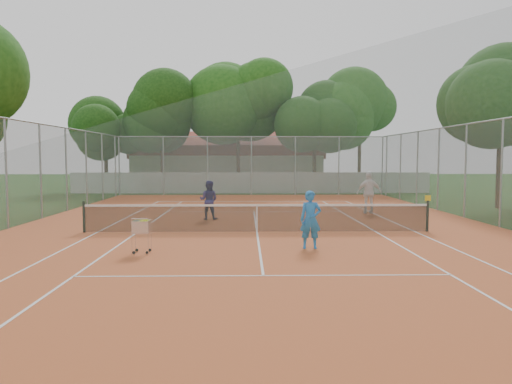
{
  "coord_description": "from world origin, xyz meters",
  "views": [
    {
      "loc": [
        -0.37,
        -17.09,
        2.6
      ],
      "look_at": [
        0.0,
        1.5,
        1.3
      ],
      "focal_mm": 35.0,
      "sensor_mm": 36.0,
      "label": 1
    }
  ],
  "objects_px": {
    "player_near": "(311,220)",
    "player_far_left": "(209,200)",
    "tennis_net": "(257,218)",
    "clubhouse": "(228,162)",
    "ball_hopper": "(142,235)",
    "player_far_right": "(369,193)"
  },
  "relations": [
    {
      "from": "player_near",
      "to": "ball_hopper",
      "type": "bearing_deg",
      "value": -169.97
    },
    {
      "from": "player_far_left",
      "to": "ball_hopper",
      "type": "bearing_deg",
      "value": 91.87
    },
    {
      "from": "player_near",
      "to": "tennis_net",
      "type": "bearing_deg",
      "value": 117.1
    },
    {
      "from": "tennis_net",
      "to": "ball_hopper",
      "type": "bearing_deg",
      "value": -130.16
    },
    {
      "from": "player_near",
      "to": "player_far_left",
      "type": "height_order",
      "value": "player_near"
    },
    {
      "from": "tennis_net",
      "to": "ball_hopper",
      "type": "height_order",
      "value": "tennis_net"
    },
    {
      "from": "player_far_left",
      "to": "tennis_net",
      "type": "bearing_deg",
      "value": 130.54
    },
    {
      "from": "player_far_right",
      "to": "ball_hopper",
      "type": "xyz_separation_m",
      "value": [
        -8.46,
        -9.37,
        -0.48
      ]
    },
    {
      "from": "player_near",
      "to": "clubhouse",
      "type": "bearing_deg",
      "value": 98.5
    },
    {
      "from": "clubhouse",
      "to": "player_near",
      "type": "height_order",
      "value": "clubhouse"
    },
    {
      "from": "clubhouse",
      "to": "ball_hopper",
      "type": "bearing_deg",
      "value": -92.06
    },
    {
      "from": "clubhouse",
      "to": "player_far_left",
      "type": "bearing_deg",
      "value": -89.82
    },
    {
      "from": "clubhouse",
      "to": "player_far_right",
      "type": "xyz_separation_m",
      "value": [
        7.28,
        -23.39,
        -1.22
      ]
    },
    {
      "from": "player_near",
      "to": "player_far_left",
      "type": "relative_size",
      "value": 1.02
    },
    {
      "from": "player_far_left",
      "to": "player_far_right",
      "type": "relative_size",
      "value": 0.84
    },
    {
      "from": "ball_hopper",
      "to": "player_far_right",
      "type": "bearing_deg",
      "value": 62.09
    },
    {
      "from": "clubhouse",
      "to": "player_near",
      "type": "bearing_deg",
      "value": -83.88
    },
    {
      "from": "player_far_right",
      "to": "ball_hopper",
      "type": "distance_m",
      "value": 12.64
    },
    {
      "from": "tennis_net",
      "to": "ball_hopper",
      "type": "xyz_separation_m",
      "value": [
        -3.18,
        -3.77,
        -0.0
      ]
    },
    {
      "from": "clubhouse",
      "to": "ball_hopper",
      "type": "relative_size",
      "value": 16.87
    },
    {
      "from": "tennis_net",
      "to": "player_near",
      "type": "relative_size",
      "value": 7.25
    },
    {
      "from": "clubhouse",
      "to": "ball_hopper",
      "type": "distance_m",
      "value": 32.83
    }
  ]
}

